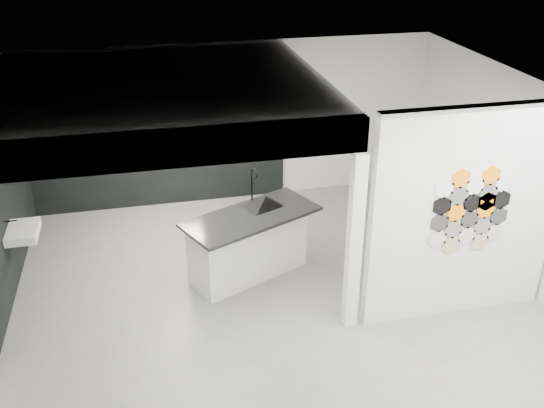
{
  "coord_description": "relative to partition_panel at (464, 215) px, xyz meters",
  "views": [
    {
      "loc": [
        -1.51,
        -6.89,
        4.87
      ],
      "look_at": [
        0.1,
        0.3,
        1.15
      ],
      "focal_mm": 40.0,
      "sensor_mm": 36.0,
      "label": 1
    }
  ],
  "objects": [
    {
      "name": "floor",
      "position": [
        -2.23,
        1.0,
        -1.4
      ],
      "size": [
        7.0,
        6.0,
        0.01
      ],
      "primitive_type": "cube",
      "color": "slate"
    },
    {
      "name": "partition_panel",
      "position": [
        0.0,
        0.0,
        0.0
      ],
      "size": [
        2.45,
        0.15,
        2.8
      ],
      "primitive_type": "cube",
      "color": "silver",
      "rests_on": "floor"
    },
    {
      "name": "bay_clad_back",
      "position": [
        -3.52,
        3.97,
        -0.22
      ],
      "size": [
        4.4,
        0.04,
        2.35
      ],
      "primitive_type": "cube",
      "color": "black",
      "rests_on": "floor"
    },
    {
      "name": "bay_clad_left",
      "position": [
        -5.7,
        2.0,
        -0.22
      ],
      "size": [
        0.04,
        4.0,
        2.35
      ],
      "primitive_type": "cube",
      "color": "black",
      "rests_on": "floor"
    },
    {
      "name": "bulkhead",
      "position": [
        -3.52,
        2.0,
        1.15
      ],
      "size": [
        4.4,
        4.0,
        0.4
      ],
      "primitive_type": "cube",
      "color": "silver",
      "rests_on": "corner_column"
    },
    {
      "name": "corner_column",
      "position": [
        -1.41,
        0.0,
        -0.22
      ],
      "size": [
        0.16,
        0.16,
        2.35
      ],
      "primitive_type": "cube",
      "color": "silver",
      "rests_on": "floor"
    },
    {
      "name": "fascia_beam",
      "position": [
        -3.52,
        0.08,
        1.15
      ],
      "size": [
        4.4,
        0.16,
        0.4
      ],
      "primitive_type": "cube",
      "color": "silver",
      "rests_on": "corner_column"
    },
    {
      "name": "wall_basin",
      "position": [
        -5.46,
        1.8,
        -0.55
      ],
      "size": [
        0.4,
        0.6,
        0.12
      ],
      "primitive_type": "cube",
      "color": "silver",
      "rests_on": "bay_clad_left"
    },
    {
      "name": "display_shelf",
      "position": [
        -3.43,
        3.87,
        -0.1
      ],
      "size": [
        3.0,
        0.15,
        0.04
      ],
      "primitive_type": "cube",
      "color": "black",
      "rests_on": "bay_clad_back"
    },
    {
      "name": "kitchen_island",
      "position": [
        -2.44,
        1.4,
        -0.89
      ],
      "size": [
        2.06,
        1.55,
        1.52
      ],
      "rotation": [
        0.0,
        0.0,
        0.43
      ],
      "color": "silver",
      "rests_on": "floor"
    },
    {
      "name": "stockpot",
      "position": [
        -4.53,
        3.87,
        0.02
      ],
      "size": [
        0.32,
        0.32,
        0.21
      ],
      "primitive_type": "cylinder",
      "rotation": [
        0.0,
        0.0,
        -0.35
      ],
      "color": "black",
      "rests_on": "display_shelf"
    },
    {
      "name": "kettle",
      "position": [
        -2.49,
        3.87,
        -0.0
      ],
      "size": [
        0.21,
        0.21,
        0.16
      ],
      "primitive_type": "ellipsoid",
      "rotation": [
        0.0,
        0.0,
        0.12
      ],
      "color": "black",
      "rests_on": "display_shelf"
    },
    {
      "name": "glass_bowl",
      "position": [
        -2.08,
        3.87,
        -0.03
      ],
      "size": [
        0.16,
        0.16,
        0.11
      ],
      "primitive_type": "cylinder",
      "rotation": [
        0.0,
        0.0,
        -0.05
      ],
      "color": "gray",
      "rests_on": "display_shelf"
    },
    {
      "name": "glass_vase",
      "position": [
        -2.08,
        3.87,
        -0.0
      ],
      "size": [
        0.13,
        0.13,
        0.15
      ],
      "primitive_type": "cylinder",
      "rotation": [
        0.0,
        0.0,
        0.21
      ],
      "color": "gray",
      "rests_on": "display_shelf"
    },
    {
      "name": "bottle_dark",
      "position": [
        -3.76,
        3.87,
        0.01
      ],
      "size": [
        0.07,
        0.07,
        0.17
      ],
      "primitive_type": "cylinder",
      "rotation": [
        0.0,
        0.0,
        -0.13
      ],
      "color": "black",
      "rests_on": "display_shelf"
    },
    {
      "name": "utensil_cup",
      "position": [
        -4.46,
        3.87,
        -0.04
      ],
      "size": [
        0.09,
        0.09,
        0.09
      ],
      "primitive_type": "cylinder",
      "rotation": [
        0.0,
        0.0,
        0.32
      ],
      "color": "black",
      "rests_on": "display_shelf"
    },
    {
      "name": "hex_tile_cluster",
      "position": [
        0.03,
        -0.09,
        0.1
      ],
      "size": [
        1.04,
        0.02,
        1.16
      ],
      "color": "beige",
      "rests_on": "partition_panel"
    }
  ]
}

